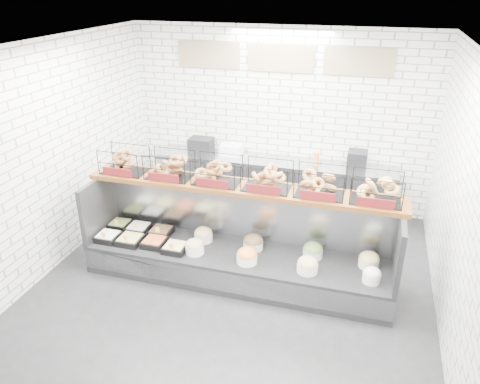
% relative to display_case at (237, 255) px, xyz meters
% --- Properties ---
extents(ground, '(5.50, 5.50, 0.00)m').
position_rel_display_case_xyz_m(ground, '(0.01, -0.34, -0.33)').
color(ground, black).
rests_on(ground, ground).
extents(room_shell, '(5.02, 5.51, 3.01)m').
position_rel_display_case_xyz_m(room_shell, '(0.01, 0.26, 1.73)').
color(room_shell, white).
rests_on(room_shell, ground).
extents(display_case, '(4.00, 0.90, 1.20)m').
position_rel_display_case_xyz_m(display_case, '(0.00, 0.00, 0.00)').
color(display_case, black).
rests_on(display_case, ground).
extents(bagel_shelf, '(4.10, 0.50, 0.40)m').
position_rel_display_case_xyz_m(bagel_shelf, '(0.01, 0.18, 1.06)').
color(bagel_shelf, '#4A280F').
rests_on(bagel_shelf, display_case).
extents(prep_counter, '(4.00, 0.60, 1.20)m').
position_rel_display_case_xyz_m(prep_counter, '(0.00, 2.09, 0.14)').
color(prep_counter, '#93969B').
rests_on(prep_counter, ground).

